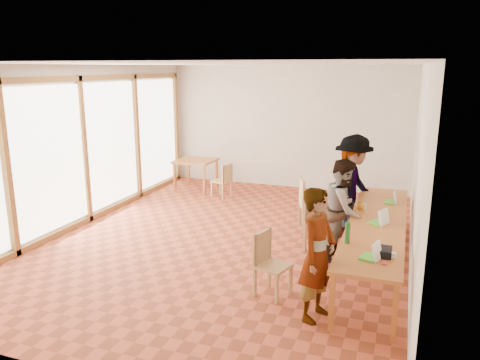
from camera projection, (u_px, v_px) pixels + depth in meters
The scene contains 25 objects.
ground at pixel (229, 239), 8.24m from camera, with size 8.00×8.00×0.00m, color #B0482A.
wall_back at pixel (287, 127), 11.55m from camera, with size 6.00×0.10×3.00m, color beige.
wall_front at pixel (69, 232), 4.23m from camera, with size 6.00×0.10×3.00m, color beige.
wall_right at pixel (418, 168), 6.90m from camera, with size 0.10×8.00×3.00m, color beige.
window_wall at pixel (83, 146), 8.87m from camera, with size 0.10×8.00×3.00m, color white.
ceiling at pixel (228, 63), 7.53m from camera, with size 6.00×8.00×0.04m, color white.
communal_table at pixel (377, 224), 6.87m from camera, with size 0.80×4.00×0.75m.
side_table at pixel (196, 163), 11.43m from camera, with size 0.90×0.90×0.75m.
chair_near at pixel (267, 256), 6.16m from camera, with size 0.50×0.50×0.46m.
chair_mid at pixel (314, 214), 7.69m from camera, with size 0.51×0.51×0.51m.
chair_far at pixel (307, 199), 8.61m from camera, with size 0.58×0.58×0.51m.
chair_empty at pixel (345, 197), 8.94m from camera, with size 0.53×0.53×0.46m.
chair_spare at pixel (224, 177), 10.76m from camera, with size 0.46×0.46×0.42m.
person_near at pixel (318, 255), 5.48m from camera, with size 0.59×0.39×1.62m, color gray.
person_mid at pixel (344, 210), 7.24m from camera, with size 0.78×0.61×1.60m, color gray.
person_far at pixel (352, 187), 8.12m from camera, with size 1.19×0.68×1.84m, color gray.
laptop_near at pixel (373, 254), 5.49m from camera, with size 0.27×0.29×0.21m.
laptop_mid at pixel (381, 220), 6.72m from camera, with size 0.32×0.33×0.23m.
laptop_far at pixel (392, 200), 7.76m from camera, with size 0.21×0.24×0.19m.
yellow_mug at pixel (361, 206), 7.42m from camera, with size 0.13×0.13×0.10m, color orange.
green_bottle at pixel (347, 233), 5.97m from camera, with size 0.07×0.07×0.28m, color #1D6128.
clear_glass at pixel (364, 207), 7.42m from camera, with size 0.07×0.07×0.09m, color silver.
condiment_cup at pixel (393, 255), 5.55m from camera, with size 0.08×0.08×0.06m, color white.
pink_phone at pixel (384, 263), 5.37m from camera, with size 0.05×0.10×0.01m, color #E23B4F.
black_pouch at pixel (385, 252), 5.60m from camera, with size 0.16×0.26×0.09m, color black.
Camera 1 is at (2.82, -7.24, 2.95)m, focal length 35.00 mm.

